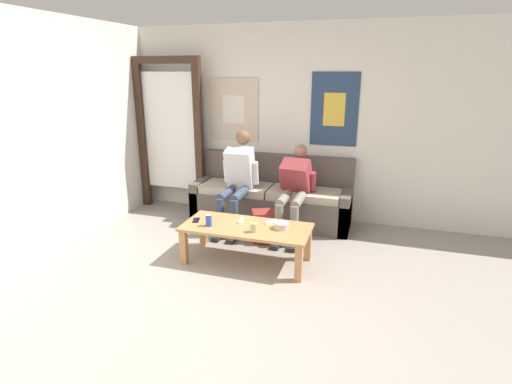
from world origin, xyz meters
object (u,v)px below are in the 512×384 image
at_px(couch, 271,200).
at_px(ceramic_bowl, 281,225).
at_px(person_seated_teen, 295,188).
at_px(pillar_candle, 254,228).
at_px(game_controller_near_right, 241,221).
at_px(game_controller_near_left, 271,222).
at_px(person_seated_adult, 238,177).
at_px(backpack, 264,227).
at_px(coffee_table, 246,231).
at_px(drink_can_blue, 209,220).
at_px(cell_phone, 196,220).

xyz_separation_m(couch, ceramic_bowl, (0.44, -1.21, 0.15)).
xyz_separation_m(person_seated_teen, pillar_candle, (-0.19, -1.06, -0.13)).
bearing_deg(game_controller_near_right, person_seated_teen, 64.09).
relative_size(ceramic_bowl, game_controller_near_left, 1.14).
distance_m(pillar_candle, game_controller_near_left, 0.31).
xyz_separation_m(person_seated_adult, backpack, (0.45, -0.33, -0.49)).
bearing_deg(pillar_candle, backpack, 97.57).
bearing_deg(person_seated_teen, pillar_candle, -99.97).
bearing_deg(coffee_table, ceramic_bowl, 6.10).
xyz_separation_m(drink_can_blue, game_controller_near_left, (0.59, 0.28, -0.05)).
bearing_deg(ceramic_bowl, pillar_candle, -145.01).
height_order(person_seated_adult, game_controller_near_right, person_seated_adult).
bearing_deg(game_controller_near_left, coffee_table, -144.41).
height_order(couch, backpack, couch).
bearing_deg(backpack, person_seated_adult, 144.20).
distance_m(drink_can_blue, cell_phone, 0.23).
relative_size(drink_can_blue, game_controller_near_right, 0.84).
height_order(pillar_candle, game_controller_near_right, pillar_candle).
height_order(coffee_table, game_controller_near_left, game_controller_near_left).
xyz_separation_m(couch, person_seated_adult, (-0.36, -0.34, 0.37)).
relative_size(person_seated_adult, person_seated_teen, 1.15).
height_order(ceramic_bowl, game_controller_near_left, ceramic_bowl).
distance_m(ceramic_bowl, drink_can_blue, 0.76).
bearing_deg(ceramic_bowl, cell_phone, -176.44).
height_order(backpack, ceramic_bowl, ceramic_bowl).
xyz_separation_m(game_controller_near_left, cell_phone, (-0.79, -0.18, -0.01)).
relative_size(pillar_candle, cell_phone, 0.72).
bearing_deg(coffee_table, person_seated_teen, 71.58).
bearing_deg(cell_phone, ceramic_bowl, 3.56).
height_order(backpack, cell_phone, cell_phone).
height_order(game_controller_near_left, game_controller_near_right, same).
height_order(couch, game_controller_near_left, couch).
distance_m(couch, coffee_table, 1.26).
relative_size(ceramic_bowl, pillar_candle, 1.48).
distance_m(person_seated_adult, drink_can_blue, 1.05).
relative_size(ceramic_bowl, cell_phone, 1.06).
height_order(backpack, game_controller_near_right, game_controller_near_right).
xyz_separation_m(coffee_table, ceramic_bowl, (0.37, 0.04, 0.10)).
bearing_deg(drink_can_blue, person_seated_adult, 92.95).
height_order(coffee_table, drink_can_blue, drink_can_blue).
relative_size(couch, cell_phone, 14.05).
xyz_separation_m(coffee_table, pillar_candle, (0.12, -0.13, 0.11)).
relative_size(drink_can_blue, game_controller_near_left, 0.89).
relative_size(backpack, game_controller_near_left, 2.64).
bearing_deg(pillar_candle, game_controller_near_right, 134.22).
relative_size(couch, person_seated_teen, 1.96).
height_order(person_seated_adult, pillar_candle, person_seated_adult).
height_order(drink_can_blue, game_controller_near_left, drink_can_blue).
relative_size(couch, ceramic_bowl, 13.28).
height_order(couch, pillar_candle, couch).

